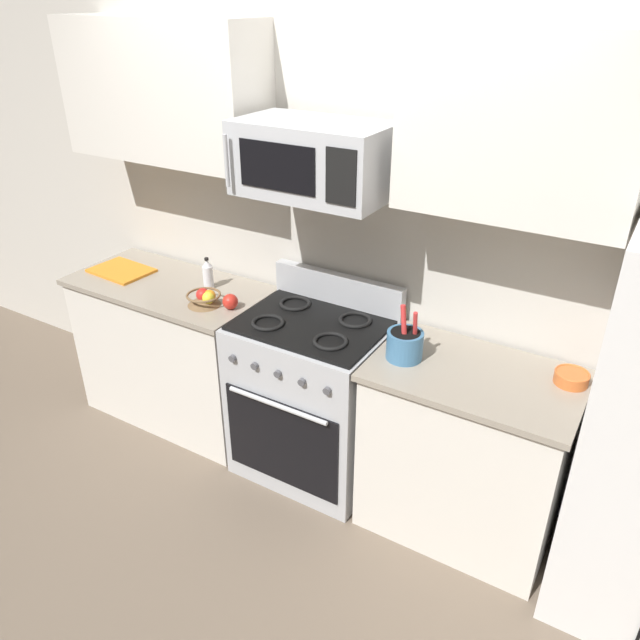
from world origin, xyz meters
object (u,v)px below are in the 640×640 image
at_px(microwave, 314,159).
at_px(prep_bowl, 572,377).
at_px(utensil_crock, 405,344).
at_px(cutting_board, 122,271).
at_px(range_oven, 312,396).
at_px(apple_loose, 230,302).
at_px(fruit_basket, 205,298).
at_px(bottle_vinegar, 208,274).

relative_size(microwave, prep_bowl, 4.70).
bearing_deg(utensil_crock, cutting_board, 179.08).
bearing_deg(range_oven, apple_loose, -172.17).
bearing_deg(prep_bowl, fruit_basket, -172.81).
distance_m(range_oven, cutting_board, 1.41).
bearing_deg(microwave, bottle_vinegar, 176.00).
xyz_separation_m(range_oven, utensil_crock, (0.53, -0.05, 0.51)).
height_order(utensil_crock, bottle_vinegar, utensil_crock).
xyz_separation_m(utensil_crock, apple_loose, (-1.00, -0.02, -0.03)).
bearing_deg(fruit_basket, apple_loose, 14.02).
distance_m(cutting_board, bottle_vinegar, 0.62).
distance_m(fruit_basket, bottle_vinegar, 0.22).
xyz_separation_m(microwave, bottle_vinegar, (-0.74, 0.05, -0.75)).
bearing_deg(cutting_board, apple_loose, -3.09).
relative_size(apple_loose, bottle_vinegar, 0.45).
distance_m(utensil_crock, bottle_vinegar, 1.27).
relative_size(range_oven, microwave, 1.56).
xyz_separation_m(fruit_basket, cutting_board, (-0.73, 0.08, -0.03)).
relative_size(utensil_crock, cutting_board, 0.76).
relative_size(utensil_crock, prep_bowl, 1.84).
xyz_separation_m(cutting_board, bottle_vinegar, (0.60, 0.10, 0.08)).
bearing_deg(range_oven, utensil_crock, -5.12).
xyz_separation_m(apple_loose, cutting_board, (-0.87, 0.05, -0.03)).
bearing_deg(fruit_basket, utensil_crock, 2.68).
relative_size(microwave, cutting_board, 1.96).
height_order(range_oven, fruit_basket, range_oven).
height_order(microwave, cutting_board, microwave).
bearing_deg(microwave, range_oven, -89.91).
relative_size(fruit_basket, apple_loose, 2.23).
xyz_separation_m(range_oven, microwave, (-0.00, 0.03, 1.27)).
bearing_deg(cutting_board, utensil_crock, -0.92).
height_order(range_oven, utensil_crock, utensil_crock).
relative_size(fruit_basket, cutting_board, 0.52).
distance_m(apple_loose, bottle_vinegar, 0.31).
xyz_separation_m(range_oven, cutting_board, (-1.34, -0.02, 0.44)).
relative_size(apple_loose, cutting_board, 0.24).
xyz_separation_m(apple_loose, bottle_vinegar, (-0.27, 0.14, 0.04)).
height_order(fruit_basket, cutting_board, fruit_basket).
height_order(fruit_basket, prep_bowl, fruit_basket).
distance_m(fruit_basket, prep_bowl, 1.86).
distance_m(range_oven, bottle_vinegar, 0.91).
height_order(utensil_crock, fruit_basket, utensil_crock).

